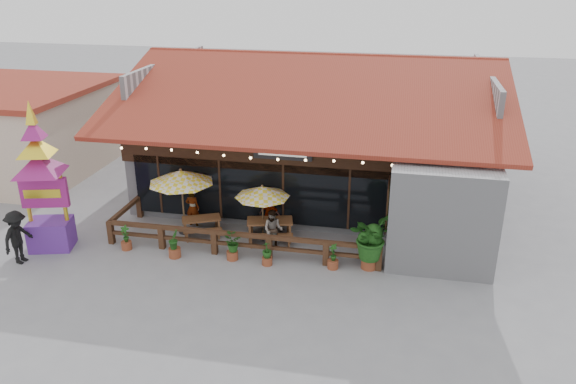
% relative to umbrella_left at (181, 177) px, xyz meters
% --- Properties ---
extents(ground, '(100.00, 100.00, 0.00)m').
position_rel_umbrella_left_xyz_m(ground, '(4.17, -0.89, -2.29)').
color(ground, gray).
rests_on(ground, ground).
extents(restaurant_building, '(15.50, 14.73, 6.09)m').
position_rel_umbrella_left_xyz_m(restaurant_building, '(4.43, 5.72, -0.08)').
color(restaurant_building, '#BABAC0').
rests_on(restaurant_building, ground).
extents(patio_railing, '(10.00, 2.60, 0.92)m').
position_rel_umbrella_left_xyz_m(patio_railing, '(1.92, -1.16, -1.67)').
color(patio_railing, '#482B19').
rests_on(patio_railing, ground).
extents(neighbor_building, '(8.40, 8.40, 4.22)m').
position_rel_umbrella_left_xyz_m(neighbor_building, '(-10.83, 5.11, -0.15)').
color(neighbor_building, beige).
rests_on(neighbor_building, ground).
extents(umbrella_left, '(2.50, 2.50, 2.63)m').
position_rel_umbrella_left_xyz_m(umbrella_left, '(0.00, 0.00, 0.00)').
color(umbrella_left, brown).
rests_on(umbrella_left, ground).
extents(umbrella_right, '(2.55, 2.55, 2.18)m').
position_rel_umbrella_left_xyz_m(umbrella_right, '(3.08, 0.11, -0.39)').
color(umbrella_right, brown).
rests_on(umbrella_right, ground).
extents(picnic_table_left, '(1.82, 1.72, 0.69)m').
position_rel_umbrella_left_xyz_m(picnic_table_left, '(0.70, -0.03, -1.82)').
color(picnic_table_left, brown).
rests_on(picnic_table_left, ground).
extents(picnic_table_right, '(1.98, 1.81, 0.81)m').
position_rel_umbrella_left_xyz_m(picnic_table_right, '(3.35, 0.06, -1.74)').
color(picnic_table_right, brown).
rests_on(picnic_table_right, ground).
extents(thai_sign_tower, '(2.66, 2.66, 5.86)m').
position_rel_umbrella_left_xyz_m(thai_sign_tower, '(-4.26, -2.13, 0.81)').
color(thai_sign_tower, '#5F2895').
rests_on(thai_sign_tower, ground).
extents(tropical_plant, '(1.71, 1.82, 2.00)m').
position_rel_umbrella_left_xyz_m(tropical_plant, '(7.15, -1.32, -1.14)').
color(tropical_plant, brown).
rests_on(tropical_plant, ground).
extents(diner_a, '(0.57, 0.38, 1.51)m').
position_rel_umbrella_left_xyz_m(diner_a, '(0.10, 0.68, -1.53)').
color(diner_a, '#382111').
rests_on(diner_a, ground).
extents(diner_b, '(0.76, 0.60, 1.50)m').
position_rel_umbrella_left_xyz_m(diner_b, '(3.63, -0.57, -1.54)').
color(diner_b, '#382111').
rests_on(diner_b, ground).
extents(diner_c, '(0.88, 0.48, 1.43)m').
position_rel_umbrella_left_xyz_m(diner_c, '(3.20, 0.74, -1.57)').
color(diner_c, '#382111').
rests_on(diner_c, ground).
extents(pedestrian, '(0.83, 1.31, 1.92)m').
position_rel_umbrella_left_xyz_m(pedestrian, '(-4.69, -3.33, -1.33)').
color(pedestrian, black).
rests_on(pedestrian, ground).
extents(planter_a, '(0.38, 0.38, 0.93)m').
position_rel_umbrella_left_xyz_m(planter_a, '(-1.57, -1.72, -1.90)').
color(planter_a, brown).
rests_on(planter_a, ground).
extents(planter_b, '(0.43, 0.43, 1.05)m').
position_rel_umbrella_left_xyz_m(planter_b, '(0.37, -1.92, -1.81)').
color(planter_b, brown).
rests_on(planter_b, ground).
extents(planter_c, '(0.64, 0.57, 0.98)m').
position_rel_umbrella_left_xyz_m(planter_c, '(2.42, -1.68, -1.74)').
color(planter_c, brown).
rests_on(planter_c, ground).
extents(planter_d, '(0.45, 0.45, 0.87)m').
position_rel_umbrella_left_xyz_m(planter_d, '(3.70, -1.80, -1.87)').
color(planter_d, brown).
rests_on(planter_d, ground).
extents(planter_e, '(0.38, 0.40, 0.93)m').
position_rel_umbrella_left_xyz_m(planter_e, '(5.94, -1.59, -1.90)').
color(planter_e, brown).
rests_on(planter_e, ground).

